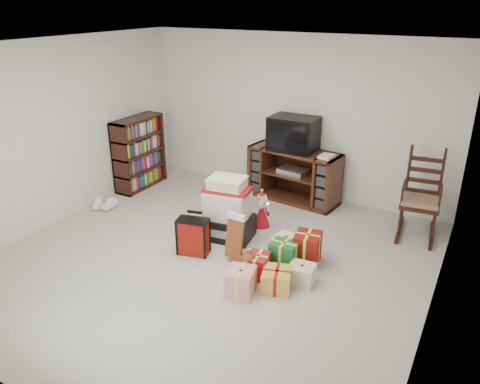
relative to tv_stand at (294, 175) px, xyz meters
The scene contains 13 objects.
room 2.37m from the tv_stand, 94.06° to the right, with size 5.01×5.01×2.51m.
tv_stand is the anchor object (origin of this frame).
bookshelf 2.57m from the tv_stand, 163.76° to the right, with size 0.32×0.96×1.18m.
rocking_chair 1.93m from the tv_stand, ahead, with size 0.57×0.85×1.22m.
gift_pile 1.61m from the tv_stand, 99.58° to the right, with size 0.72×0.57×0.83m.
red_suitcase 2.22m from the tv_stand, 100.71° to the right, with size 0.40×0.27×0.55m.
stocking 2.05m from the tv_stand, 86.98° to the right, with size 0.29×0.12×0.61m, color #0B6517, non-canonical shape.
teddy_bear 2.35m from the tv_stand, 79.11° to the right, with size 0.22×0.19×0.32m.
santa_figurine 1.17m from the tv_stand, 88.94° to the right, with size 0.28×0.27×0.58m.
mrs_claus_figurine 1.67m from the tv_stand, 104.59° to the right, with size 0.29×0.27×0.59m.
sneaker_pair 2.95m from the tv_stand, 144.29° to the right, with size 0.37×0.30×0.10m.
gift_cluster 2.23m from the tv_stand, 70.71° to the right, with size 0.85×1.24×0.29m.
crt_television 0.66m from the tv_stand, 166.43° to the right, with size 0.70×0.51×0.51m.
Camera 1 is at (2.73, -4.14, 2.98)m, focal length 35.00 mm.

